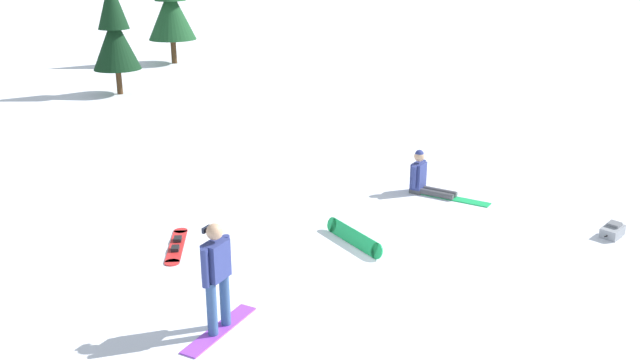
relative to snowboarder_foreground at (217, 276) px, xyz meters
name	(u,v)px	position (x,y,z in m)	size (l,w,h in m)	color
ground_plane	(414,269)	(3.66, 0.65, -0.90)	(800.00, 800.00, 0.00)	white
snowboarder_foreground	(217,276)	(0.00, 0.00, 0.00)	(1.36, 1.19, 1.70)	#993FD8
snowboarder_midground	(425,179)	(5.83, 3.93, -0.54)	(1.37, 1.68, 1.01)	#4C4C51
loose_snowboard_near_right	(354,237)	(3.14, 2.01, -0.75)	(0.42, 1.76, 0.29)	#19B259
loose_snowboard_near_left	(177,245)	(0.01, 3.20, -0.87)	(0.78, 1.71, 0.09)	red
backpack_grey	(613,231)	(7.91, 0.38, -0.76)	(0.56, 0.46, 0.30)	gray
pine_tree_leaning	(114,32)	(0.82, 17.96, 1.44)	(1.77, 1.77, 4.29)	#472D19
pine_tree_young	(170,3)	(4.15, 24.33, 1.90)	(2.23, 2.23, 5.13)	#472D19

